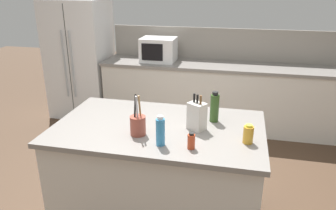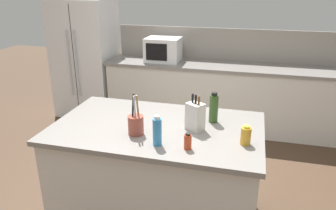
% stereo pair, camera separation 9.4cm
% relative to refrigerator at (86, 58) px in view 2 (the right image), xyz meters
% --- Properties ---
extents(back_counter_run, '(3.31, 0.66, 0.94)m').
position_rel_refrigerator_xyz_m(back_counter_run, '(2.14, -0.05, -0.43)').
color(back_counter_run, beige).
rests_on(back_counter_run, ground_plane).
extents(wall_backsplash, '(3.27, 0.03, 0.46)m').
position_rel_refrigerator_xyz_m(wall_backsplash, '(2.14, 0.27, 0.27)').
color(wall_backsplash, gray).
rests_on(wall_backsplash, back_counter_run).
extents(kitchen_island, '(1.70, 1.03, 0.94)m').
position_rel_refrigerator_xyz_m(kitchen_island, '(1.84, -2.25, -0.42)').
color(kitchen_island, beige).
rests_on(kitchen_island, ground_plane).
extents(refrigerator, '(0.89, 0.75, 1.79)m').
position_rel_refrigerator_xyz_m(refrigerator, '(0.00, 0.00, 0.00)').
color(refrigerator, white).
rests_on(refrigerator, ground_plane).
extents(microwave, '(0.49, 0.39, 0.34)m').
position_rel_refrigerator_xyz_m(microwave, '(1.28, -0.05, 0.21)').
color(microwave, white).
rests_on(microwave, back_counter_run).
extents(knife_block, '(0.16, 0.15, 0.29)m').
position_rel_refrigerator_xyz_m(knife_block, '(2.15, -2.24, 0.16)').
color(knife_block, beige).
rests_on(knife_block, kitchen_island).
extents(utensil_crock, '(0.12, 0.12, 0.32)m').
position_rel_refrigerator_xyz_m(utensil_crock, '(1.72, -2.44, 0.13)').
color(utensil_crock, brown).
rests_on(utensil_crock, kitchen_island).
extents(olive_oil_bottle, '(0.07, 0.07, 0.26)m').
position_rel_refrigerator_xyz_m(olive_oil_bottle, '(2.27, -2.06, 0.17)').
color(olive_oil_bottle, '#2D4C1E').
rests_on(olive_oil_bottle, kitchen_island).
extents(honey_jar, '(0.07, 0.07, 0.14)m').
position_rel_refrigerator_xyz_m(honey_jar, '(2.54, -2.39, 0.11)').
color(honey_jar, gold).
rests_on(honey_jar, kitchen_island).
extents(dish_soap_bottle, '(0.06, 0.06, 0.23)m').
position_rel_refrigerator_xyz_m(dish_soap_bottle, '(1.93, -2.57, 0.15)').
color(dish_soap_bottle, '#3384BC').
rests_on(dish_soap_bottle, kitchen_island).
extents(spice_jar_paprika, '(0.05, 0.05, 0.12)m').
position_rel_refrigerator_xyz_m(spice_jar_paprika, '(2.16, -2.57, 0.10)').
color(spice_jar_paprika, '#B73D1E').
rests_on(spice_jar_paprika, kitchen_island).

